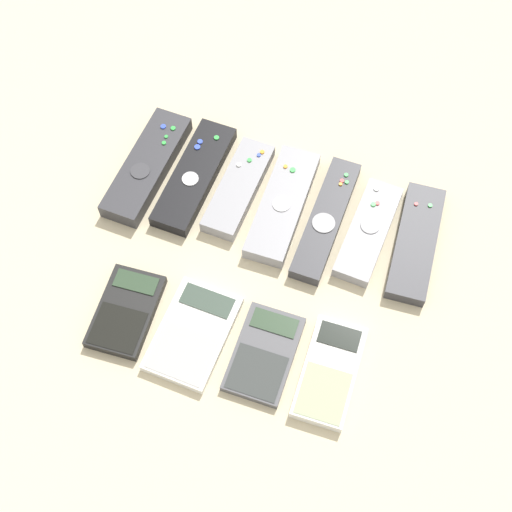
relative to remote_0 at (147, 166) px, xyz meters
The scene contains 12 objects.
ground_plane 0.23m from the remote_0, 31.60° to the right, with size 3.00×3.00×0.00m, color beige.
remote_0 is the anchor object (origin of this frame).
remote_1 0.07m from the remote_0, ahead, with size 0.06×0.19×0.02m.
remote_2 0.14m from the remote_0, ahead, with size 0.06×0.16×0.02m.
remote_3 0.20m from the remote_0, ahead, with size 0.06×0.18×0.02m.
remote_4 0.27m from the remote_0, ahead, with size 0.05×0.20×0.02m.
remote_5 0.33m from the remote_0, ahead, with size 0.06×0.16×0.02m.
remote_6 0.39m from the remote_0, ahead, with size 0.06×0.18×0.02m.
calculator_0 0.23m from the remote_0, 74.17° to the right, with size 0.08×0.12×0.02m.
calculator_1 0.27m from the remote_0, 54.57° to the right, with size 0.09×0.14×0.01m.
calculator_2 0.33m from the remote_0, 40.68° to the right, with size 0.07×0.12×0.01m.
calculator_3 0.40m from the remote_0, 32.36° to the right, with size 0.07×0.14×0.02m.
Camera 1 is at (0.15, -0.40, 0.85)m, focal length 50.00 mm.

